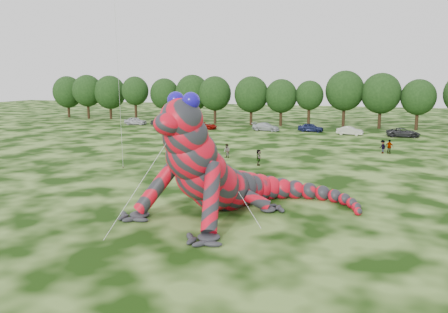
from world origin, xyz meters
name	(u,v)px	position (x,y,z in m)	size (l,w,h in m)	color
ground	(184,216)	(0.00, 0.00, 0.00)	(240.00, 240.00, 0.00)	#16330A
inflatable_gecko	(226,151)	(2.23, 2.42, 4.24)	(14.27, 16.95, 8.47)	red
tree_0	(68,97)	(-54.56, 59.23, 4.75)	(6.91, 6.22, 9.51)	black
tree_1	(88,97)	(-48.36, 58.05, 4.90)	(6.74, 6.07, 9.81)	black
tree_2	(110,97)	(-43.02, 58.76, 4.82)	(7.04, 6.34, 9.64)	black
tree_3	(135,99)	(-35.72, 57.07, 4.72)	(5.81, 5.23, 9.44)	black
tree_4	(165,100)	(-29.64, 58.71, 4.53)	(6.22, 5.60, 9.06)	black
tree_5	(192,98)	(-23.12, 58.44, 4.90)	(7.16, 6.44, 9.80)	black
tree_6	(215,100)	(-17.56, 56.68, 4.75)	(6.52, 5.86, 9.49)	black
tree_7	(251,101)	(-10.08, 56.80, 4.74)	(6.68, 6.01, 9.48)	black
tree_8	(281,103)	(-4.22, 56.99, 4.47)	(6.14, 5.53, 8.94)	black
tree_9	(309,104)	(1.06, 57.35, 4.34)	(5.27, 4.74, 8.68)	black
tree_10	(344,99)	(7.40, 58.58, 5.25)	(7.09, 6.38, 10.50)	black
tree_11	(381,101)	(13.79, 58.20, 5.03)	(7.01, 6.31, 10.07)	black
tree_12	(418,105)	(20.01, 57.74, 4.49)	(5.99, 5.39, 8.97)	black
car_0	(136,121)	(-31.83, 49.91, 0.75)	(1.77, 4.40, 1.50)	silver
car_1	(162,122)	(-25.79, 49.49, 0.73)	(1.55, 4.44, 1.46)	black
car_2	(205,126)	(-16.26, 47.41, 0.63)	(2.10, 4.54, 1.26)	#970D07
car_3	(266,127)	(-5.19, 48.40, 0.71)	(1.98, 4.87, 1.41)	#B7BCC1
car_4	(311,127)	(2.48, 49.44, 0.74)	(1.75, 4.34, 1.48)	#181F4A
car_5	(350,131)	(9.06, 47.05, 0.69)	(1.45, 4.17, 1.37)	beige
car_6	(403,133)	(17.13, 47.17, 0.70)	(2.32, 5.03, 1.40)	#2A2B2D
spectator_3	(389,147)	(14.39, 30.40, 0.86)	(1.01, 0.42, 1.73)	gray
spectator_2	(383,147)	(13.59, 30.37, 0.82)	(1.06, 0.61, 1.65)	gray
spectator_1	(227,151)	(-3.74, 21.31, 0.83)	(0.81, 0.63, 1.66)	gray
spectator_5	(259,157)	(0.76, 18.40, 0.85)	(1.58, 0.50, 1.71)	gray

